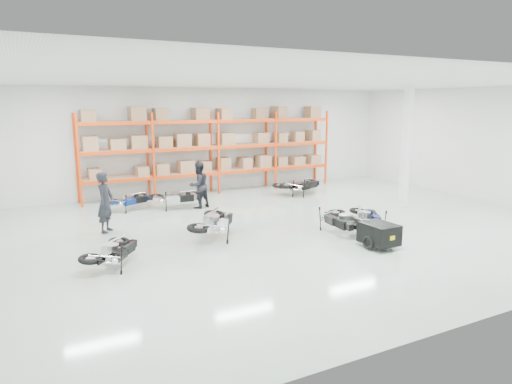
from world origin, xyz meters
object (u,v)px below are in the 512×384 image
moto_silver_left (215,218)px  moto_back_a (129,197)px  moto_back_d (294,182)px  person_back (199,185)px  moto_blue_centre (367,214)px  moto_touring_right (342,216)px  moto_back_c (302,182)px  moto_black_far_left (113,247)px  moto_back_b (176,194)px  trailer (379,234)px  person_left (105,202)px

moto_silver_left → moto_back_a: 4.93m
moto_silver_left → moto_back_d: (5.50, 4.45, -0.08)m
moto_back_a → person_back: person_back is taller
moto_blue_centre → person_back: size_ratio=0.96×
moto_touring_right → moto_back_c: moto_back_c is taller
moto_black_far_left → moto_back_b: 6.27m
moto_silver_left → moto_back_b: size_ratio=1.14×
moto_blue_centre → moto_back_b: moto_back_b is taller
moto_blue_centre → moto_touring_right: 0.95m
trailer → moto_back_d: size_ratio=0.96×
moto_blue_centre → moto_back_d: (0.99, 5.81, 0.00)m
moto_back_b → person_left: bearing=131.5°
trailer → moto_touring_right: bearing=87.7°
moto_back_b → moto_back_c: (5.56, -0.03, 0.04)m
person_back → person_left: bearing=6.7°
moto_touring_right → person_back: size_ratio=1.01×
trailer → moto_back_b: (-3.40, 7.17, 0.13)m
trailer → moto_blue_centre: bearing=56.6°
moto_touring_right → moto_blue_centre: bearing=5.4°
moto_blue_centre → moto_back_c: 5.71m
moto_back_a → moto_back_d: (6.95, -0.26, 0.03)m
moto_silver_left → moto_black_far_left: 3.28m
moto_touring_right → moto_back_d: bearing=78.6°
moto_black_far_left → moto_back_a: moto_black_far_left is taller
moto_back_b → moto_black_far_left: bearing=153.6°
moto_back_d → moto_black_far_left: bearing=113.8°
moto_back_b → person_back: person_back is taller
trailer → person_left: person_left is taller
moto_blue_centre → moto_back_d: moto_back_d is taller
moto_back_b → moto_silver_left: bearing=-177.5°
moto_black_far_left → moto_touring_right: size_ratio=0.92×
moto_black_far_left → person_back: size_ratio=0.93×
moto_blue_centre → moto_back_a: bearing=-12.0°
moto_back_a → moto_back_c: 7.20m
moto_black_far_left → moto_blue_centre: bearing=-143.2°
moto_silver_left → moto_back_c: bearing=-105.8°
moto_touring_right → moto_back_b: (-3.40, 5.57, -0.01)m
moto_black_far_left → person_back: bearing=-90.2°
person_left → moto_back_d: bearing=-41.7°
moto_back_c → person_back: 4.81m
moto_touring_right → trailer: 1.60m
moto_back_a → moto_blue_centre: bearing=-157.9°
moto_back_d → person_left: size_ratio=0.91×
moto_black_far_left → moto_back_c: bearing=-110.2°
moto_blue_centre → person_back: person_back is taller
moto_touring_right → moto_back_c: 5.95m
moto_silver_left → trailer: bearing=178.4°
moto_back_c → trailer: bearing=143.7°
trailer → moto_back_b: moto_back_b is taller
moto_silver_left → moto_touring_right: (3.56, -1.33, -0.06)m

